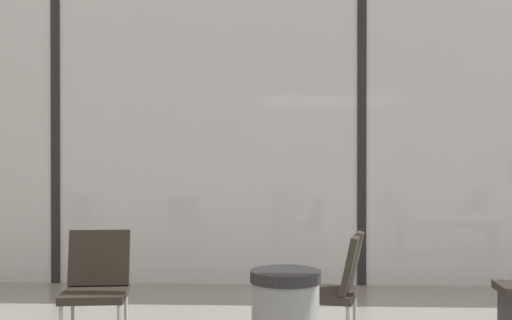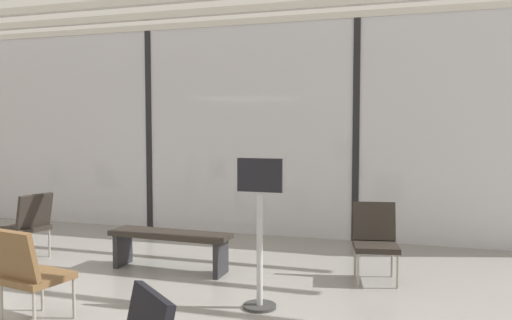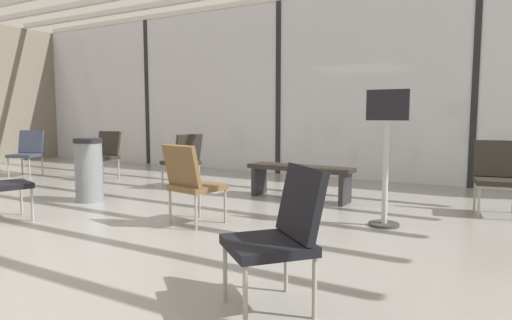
# 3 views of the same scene
# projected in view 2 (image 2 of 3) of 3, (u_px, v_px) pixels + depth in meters

# --- Properties ---
(glass_curtain_wall) EXTENTS (14.00, 0.08, 3.36)m
(glass_curtain_wall) POSITION_uv_depth(u_px,v_px,m) (150.00, 130.00, 8.65)
(glass_curtain_wall) COLOR silver
(glass_curtain_wall) RESTS_ON ground
(window_mullion_1) EXTENTS (0.10, 0.12, 3.36)m
(window_mullion_1) POSITION_uv_depth(u_px,v_px,m) (150.00, 130.00, 8.65)
(window_mullion_1) COLOR black
(window_mullion_1) RESTS_ON ground
(window_mullion_2) EXTENTS (0.10, 0.12, 3.36)m
(window_mullion_2) POSITION_uv_depth(u_px,v_px,m) (356.00, 131.00, 7.63)
(window_mullion_2) COLOR black
(window_mullion_2) RESTS_ON ground
(parked_airplane) EXTENTS (11.26, 3.63, 3.63)m
(parked_airplane) POSITION_uv_depth(u_px,v_px,m) (235.00, 125.00, 14.21)
(parked_airplane) COLOR #B2BCD6
(parked_airplane) RESTS_ON ground
(lounge_chair_0) EXTENTS (0.56, 0.60, 0.87)m
(lounge_chair_0) POSITION_uv_depth(u_px,v_px,m) (375.00, 237.00, 5.71)
(lounge_chair_0) COLOR #28231E
(lounge_chair_0) RESTS_ON ground
(lounge_chair_2) EXTENTS (0.57, 0.61, 0.87)m
(lounge_chair_2) POSITION_uv_depth(u_px,v_px,m) (29.00, 270.00, 4.37)
(lounge_chair_2) COLOR brown
(lounge_chair_2) RESTS_ON ground
(lounge_chair_4) EXTENTS (0.62, 0.59, 0.87)m
(lounge_chair_4) POSITION_uv_depth(u_px,v_px,m) (29.00, 222.00, 6.61)
(lounge_chair_4) COLOR #28231E
(lounge_chair_4) RESTS_ON ground
(waiting_bench) EXTENTS (1.52, 0.46, 0.47)m
(waiting_bench) POSITION_uv_depth(u_px,v_px,m) (170.00, 241.00, 6.09)
(waiting_bench) COLOR #28231E
(waiting_bench) RESTS_ON ground
(info_sign) EXTENTS (0.44, 0.32, 1.44)m
(info_sign) POSITION_uv_depth(u_px,v_px,m) (260.00, 238.00, 4.79)
(info_sign) COLOR #333333
(info_sign) RESTS_ON ground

